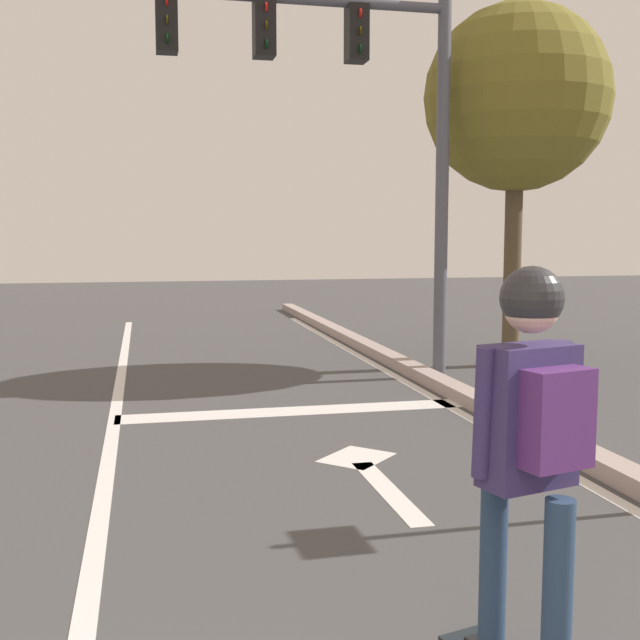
# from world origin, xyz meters

# --- Properties ---
(lane_line_center) EXTENTS (0.12, 20.00, 0.01)m
(lane_line_center) POSITION_xyz_m (-0.53, 6.00, 0.00)
(lane_line_center) COLOR silver
(lane_line_center) RESTS_ON ground
(lane_line_curbside) EXTENTS (0.12, 20.00, 0.01)m
(lane_line_curbside) POSITION_xyz_m (2.86, 6.00, 0.00)
(lane_line_curbside) COLOR silver
(lane_line_curbside) RESTS_ON ground
(stop_bar) EXTENTS (3.53, 0.40, 0.01)m
(stop_bar) POSITION_xyz_m (1.24, 7.31, 0.00)
(stop_bar) COLOR silver
(stop_bar) RESTS_ON ground
(lane_arrow_stem) EXTENTS (0.16, 1.40, 0.01)m
(lane_arrow_stem) POSITION_xyz_m (1.42, 4.70, 0.00)
(lane_arrow_stem) COLOR silver
(lane_arrow_stem) RESTS_ON ground
(lane_arrow_head) EXTENTS (0.71, 0.71, 0.01)m
(lane_arrow_head) POSITION_xyz_m (1.42, 5.55, 0.00)
(lane_arrow_head) COLOR silver
(lane_arrow_head) RESTS_ON ground
(curb_strip) EXTENTS (0.24, 24.00, 0.14)m
(curb_strip) POSITION_xyz_m (3.11, 6.00, 0.07)
(curb_strip) COLOR #A4918B
(curb_strip) RESTS_ON ground
(skater) EXTENTS (0.43, 0.60, 1.59)m
(skater) POSITION_xyz_m (1.17, 2.22, 1.08)
(skater) COLOR navy
(skater) RESTS_ON skateboard
(traffic_signal_mast) EXTENTS (4.46, 0.34, 4.90)m
(traffic_signal_mast) POSITION_xyz_m (2.05, 8.81, 3.53)
(traffic_signal_mast) COLOR #51525F
(traffic_signal_mast) RESTS_ON ground
(roadside_tree) EXTENTS (2.46, 2.46, 4.80)m
(roadside_tree) POSITION_xyz_m (4.66, 9.44, 3.55)
(roadside_tree) COLOR brown
(roadside_tree) RESTS_ON ground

